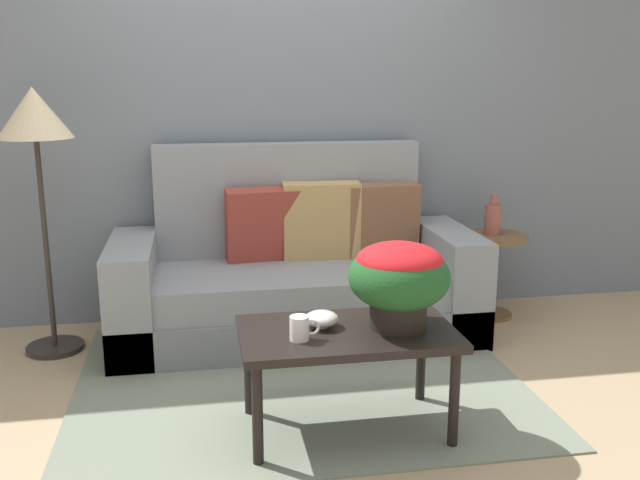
{
  "coord_description": "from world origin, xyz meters",
  "views": [
    {
      "loc": [
        -0.48,
        -3.27,
        1.56
      ],
      "look_at": [
        0.12,
        0.13,
        0.74
      ],
      "focal_mm": 39.58,
      "sensor_mm": 36.0,
      "label": 1
    }
  ],
  "objects_px": {
    "coffee_table": "(347,342)",
    "side_table": "(494,260)",
    "coffee_mug": "(300,328)",
    "table_vase": "(493,218)",
    "floor_lamp": "(36,132)",
    "potted_plant": "(399,276)",
    "couch": "(297,279)",
    "snack_bowl": "(322,319)"
  },
  "relations": [
    {
      "from": "coffee_table",
      "to": "side_table",
      "type": "distance_m",
      "value": 1.82
    },
    {
      "from": "coffee_mug",
      "to": "table_vase",
      "type": "distance_m",
      "value": 2.04
    },
    {
      "from": "side_table",
      "to": "floor_lamp",
      "type": "height_order",
      "value": "floor_lamp"
    },
    {
      "from": "coffee_table",
      "to": "potted_plant",
      "type": "distance_m",
      "value": 0.36
    },
    {
      "from": "couch",
      "to": "side_table",
      "type": "distance_m",
      "value": 1.29
    },
    {
      "from": "floor_lamp",
      "to": "coffee_mug",
      "type": "relative_size",
      "value": 11.63
    },
    {
      "from": "coffee_mug",
      "to": "couch",
      "type": "bearing_deg",
      "value": 82.35
    },
    {
      "from": "coffee_table",
      "to": "coffee_mug",
      "type": "xyz_separation_m",
      "value": [
        -0.22,
        -0.08,
        0.11
      ]
    },
    {
      "from": "side_table",
      "to": "table_vase",
      "type": "bearing_deg",
      "value": 130.32
    },
    {
      "from": "potted_plant",
      "to": "snack_bowl",
      "type": "height_order",
      "value": "potted_plant"
    },
    {
      "from": "side_table",
      "to": "snack_bowl",
      "type": "distance_m",
      "value": 1.86
    },
    {
      "from": "coffee_mug",
      "to": "snack_bowl",
      "type": "distance_m",
      "value": 0.17
    },
    {
      "from": "table_vase",
      "to": "coffee_mug",
      "type": "bearing_deg",
      "value": -135.7
    },
    {
      "from": "couch",
      "to": "floor_lamp",
      "type": "xyz_separation_m",
      "value": [
        -1.42,
        -0.04,
        0.91
      ]
    },
    {
      "from": "side_table",
      "to": "table_vase",
      "type": "height_order",
      "value": "table_vase"
    },
    {
      "from": "coffee_table",
      "to": "floor_lamp",
      "type": "height_order",
      "value": "floor_lamp"
    },
    {
      "from": "couch",
      "to": "coffee_mug",
      "type": "xyz_separation_m",
      "value": [
        -0.18,
        -1.33,
        0.19
      ]
    },
    {
      "from": "couch",
      "to": "potted_plant",
      "type": "bearing_deg",
      "value": -78.25
    },
    {
      "from": "potted_plant",
      "to": "snack_bowl",
      "type": "distance_m",
      "value": 0.38
    },
    {
      "from": "coffee_table",
      "to": "side_table",
      "type": "bearing_deg",
      "value": 46.45
    },
    {
      "from": "floor_lamp",
      "to": "potted_plant",
      "type": "relative_size",
      "value": 3.38
    },
    {
      "from": "coffee_table",
      "to": "snack_bowl",
      "type": "xyz_separation_m",
      "value": [
        -0.1,
        0.05,
        0.1
      ]
    },
    {
      "from": "couch",
      "to": "potted_plant",
      "type": "relative_size",
      "value": 4.89
    },
    {
      "from": "floor_lamp",
      "to": "snack_bowl",
      "type": "xyz_separation_m",
      "value": [
        1.35,
        -1.16,
        -0.73
      ]
    },
    {
      "from": "floor_lamp",
      "to": "table_vase",
      "type": "distance_m",
      "value": 2.76
    },
    {
      "from": "potted_plant",
      "to": "coffee_mug",
      "type": "distance_m",
      "value": 0.48
    },
    {
      "from": "coffee_table",
      "to": "potted_plant",
      "type": "bearing_deg",
      "value": -2.48
    },
    {
      "from": "couch",
      "to": "table_vase",
      "type": "xyz_separation_m",
      "value": [
        1.28,
        0.09,
        0.31
      ]
    },
    {
      "from": "table_vase",
      "to": "coffee_table",
      "type": "bearing_deg",
      "value": -132.78
    },
    {
      "from": "couch",
      "to": "side_table",
      "type": "bearing_deg",
      "value": 3.01
    },
    {
      "from": "floor_lamp",
      "to": "table_vase",
      "type": "relative_size",
      "value": 5.74
    },
    {
      "from": "coffee_table",
      "to": "side_table",
      "type": "relative_size",
      "value": 1.7
    },
    {
      "from": "snack_bowl",
      "to": "table_vase",
      "type": "xyz_separation_m",
      "value": [
        1.34,
        1.29,
        0.14
      ]
    },
    {
      "from": "potted_plant",
      "to": "coffee_mug",
      "type": "xyz_separation_m",
      "value": [
        -0.44,
        -0.07,
        -0.18
      ]
    },
    {
      "from": "potted_plant",
      "to": "coffee_mug",
      "type": "height_order",
      "value": "potted_plant"
    },
    {
      "from": "coffee_mug",
      "to": "table_vase",
      "type": "bearing_deg",
      "value": 44.3
    },
    {
      "from": "side_table",
      "to": "potted_plant",
      "type": "xyz_separation_m",
      "value": [
        -1.03,
        -1.33,
        0.33
      ]
    },
    {
      "from": "coffee_table",
      "to": "side_table",
      "type": "xyz_separation_m",
      "value": [
        1.25,
        1.32,
        -0.04
      ]
    },
    {
      "from": "table_vase",
      "to": "floor_lamp",
      "type": "bearing_deg",
      "value": -177.29
    },
    {
      "from": "coffee_mug",
      "to": "snack_bowl",
      "type": "relative_size",
      "value": 0.86
    },
    {
      "from": "coffee_table",
      "to": "floor_lamp",
      "type": "bearing_deg",
      "value": 140.32
    },
    {
      "from": "coffee_table",
      "to": "potted_plant",
      "type": "relative_size",
      "value": 2.12
    }
  ]
}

